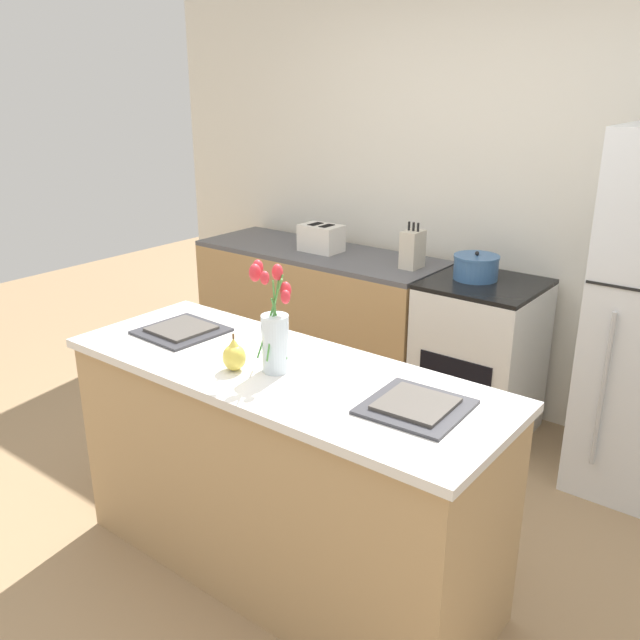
% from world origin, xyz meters
% --- Properties ---
extents(ground_plane, '(10.00, 10.00, 0.00)m').
position_xyz_m(ground_plane, '(0.00, 0.00, 0.00)').
color(ground_plane, '#997A56').
extents(back_wall, '(5.20, 0.08, 2.70)m').
position_xyz_m(back_wall, '(0.00, 2.00, 1.35)').
color(back_wall, silver).
rests_on(back_wall, ground_plane).
extents(kitchen_island, '(1.80, 0.66, 0.92)m').
position_xyz_m(kitchen_island, '(0.00, 0.00, 0.46)').
color(kitchen_island, tan).
rests_on(kitchen_island, ground_plane).
extents(back_counter, '(1.68, 0.60, 0.90)m').
position_xyz_m(back_counter, '(-1.06, 1.60, 0.45)').
color(back_counter, tan).
rests_on(back_counter, ground_plane).
extents(stove_range, '(0.60, 0.61, 0.90)m').
position_xyz_m(stove_range, '(0.10, 1.60, 0.45)').
color(stove_range, silver).
rests_on(stove_range, ground_plane).
extents(flower_vase, '(0.17, 0.15, 0.42)m').
position_xyz_m(flower_vase, '(0.01, -0.03, 1.08)').
color(flower_vase, silver).
rests_on(flower_vase, kitchen_island).
extents(pear_figurine, '(0.09, 0.09, 0.15)m').
position_xyz_m(pear_figurine, '(-0.12, -0.12, 0.98)').
color(pear_figurine, '#E5CC4C').
rests_on(pear_figurine, kitchen_island).
extents(plate_setting_left, '(0.34, 0.34, 0.02)m').
position_xyz_m(plate_setting_left, '(-0.58, 0.02, 0.93)').
color(plate_setting_left, '#333338').
rests_on(plate_setting_left, kitchen_island).
extents(plate_setting_right, '(0.34, 0.34, 0.02)m').
position_xyz_m(plate_setting_right, '(0.58, 0.02, 0.93)').
color(plate_setting_right, '#333338').
rests_on(plate_setting_right, kitchen_island).
extents(toaster, '(0.28, 0.18, 0.17)m').
position_xyz_m(toaster, '(-1.04, 1.60, 0.99)').
color(toaster, silver).
rests_on(toaster, back_counter).
extents(cooking_pot, '(0.25, 0.25, 0.16)m').
position_xyz_m(cooking_pot, '(0.03, 1.62, 0.97)').
color(cooking_pot, '#386093').
rests_on(cooking_pot, stove_range).
extents(knife_block, '(0.10, 0.14, 0.27)m').
position_xyz_m(knife_block, '(-0.37, 1.61, 1.01)').
color(knife_block, beige).
rests_on(knife_block, back_counter).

